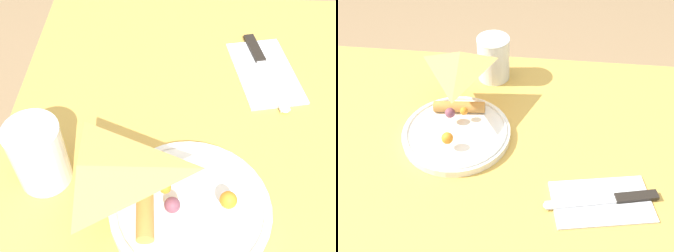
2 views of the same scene
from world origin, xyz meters
TOP-DOWN VIEW (x-y plane):
  - dining_table at (0.00, 0.00)m, footprint 1.14×0.78m
  - plate_pizza at (-0.04, -0.09)m, footprint 0.22×0.22m
  - milk_glass at (-0.09, -0.30)m, footprint 0.08×0.08m
  - napkin_folded at (-0.33, 0.05)m, footprint 0.19×0.14m
  - butter_knife at (-0.34, 0.05)m, footprint 0.21×0.06m

SIDE VIEW (x-z plane):
  - dining_table at x=0.00m, z-range 0.26..0.99m
  - napkin_folded at x=-0.33m, z-range 0.73..0.74m
  - butter_knife at x=-0.34m, z-range 0.74..0.74m
  - plate_pizza at x=-0.04m, z-range 0.72..0.78m
  - milk_glass at x=-0.09m, z-range 0.73..0.84m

